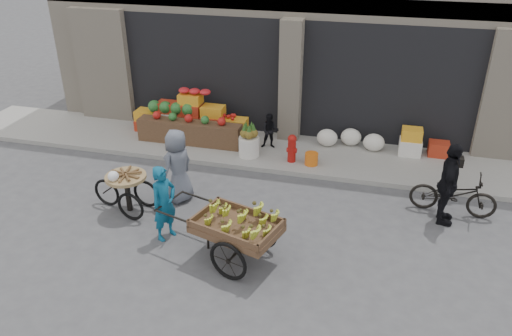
% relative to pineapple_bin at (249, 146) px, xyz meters
% --- Properties ---
extents(ground, '(80.00, 80.00, 0.00)m').
position_rel_pineapple_bin_xyz_m(ground, '(0.75, -3.60, -0.37)').
color(ground, '#424244').
rests_on(ground, ground).
extents(sidewalk, '(18.00, 2.20, 0.12)m').
position_rel_pineapple_bin_xyz_m(sidewalk, '(0.75, 0.50, -0.31)').
color(sidewalk, gray).
rests_on(sidewalk, ground).
extents(fruit_display, '(3.10, 1.12, 1.24)m').
position_rel_pineapple_bin_xyz_m(fruit_display, '(-1.73, 0.78, 0.30)').
color(fruit_display, '#A92D17').
rests_on(fruit_display, sidewalk).
extents(pineapple_bin, '(0.52, 0.52, 0.50)m').
position_rel_pineapple_bin_xyz_m(pineapple_bin, '(0.00, 0.00, 0.00)').
color(pineapple_bin, silver).
rests_on(pineapple_bin, sidewalk).
extents(fire_hydrant, '(0.22, 0.22, 0.71)m').
position_rel_pineapple_bin_xyz_m(fire_hydrant, '(1.10, -0.05, 0.13)').
color(fire_hydrant, '#A5140F').
rests_on(fire_hydrant, sidewalk).
extents(orange_bucket, '(0.32, 0.32, 0.30)m').
position_rel_pineapple_bin_xyz_m(orange_bucket, '(1.60, -0.10, -0.10)').
color(orange_bucket, orange).
rests_on(orange_bucket, sidewalk).
extents(right_bay_goods, '(3.35, 0.60, 0.70)m').
position_rel_pineapple_bin_xyz_m(right_bay_goods, '(3.36, 1.10, 0.04)').
color(right_bay_goods, silver).
rests_on(right_bay_goods, sidewalk).
extents(seated_person, '(0.51, 0.43, 0.93)m').
position_rel_pineapple_bin_xyz_m(seated_person, '(0.40, 0.60, 0.21)').
color(seated_person, black).
rests_on(seated_person, sidewalk).
extents(banana_cart, '(2.68, 1.66, 1.05)m').
position_rel_pineapple_bin_xyz_m(banana_cart, '(0.81, -3.96, 0.39)').
color(banana_cart, brown).
rests_on(banana_cart, ground).
extents(vendor_woman, '(0.56, 0.65, 1.52)m').
position_rel_pineapple_bin_xyz_m(vendor_woman, '(-0.66, -3.63, 0.39)').
color(vendor_woman, '#0F5174').
rests_on(vendor_woman, ground).
extents(tricycle_cart, '(1.45, 0.95, 0.95)m').
position_rel_pineapple_bin_xyz_m(tricycle_cart, '(-1.82, -2.95, 0.20)').
color(tricycle_cart, '#9E7F51').
rests_on(tricycle_cart, ground).
extents(vendor_grey, '(0.77, 0.93, 1.64)m').
position_rel_pineapple_bin_xyz_m(vendor_grey, '(-0.95, -2.27, 0.45)').
color(vendor_grey, slate).
rests_on(vendor_grey, ground).
extents(bicycle, '(1.76, 0.73, 0.90)m').
position_rel_pineapple_bin_xyz_m(bicycle, '(4.73, -1.35, 0.08)').
color(bicycle, black).
rests_on(bicycle, ground).
extents(cyclist, '(0.50, 1.04, 1.73)m').
position_rel_pineapple_bin_xyz_m(cyclist, '(4.53, -1.75, 0.49)').
color(cyclist, black).
rests_on(cyclist, ground).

